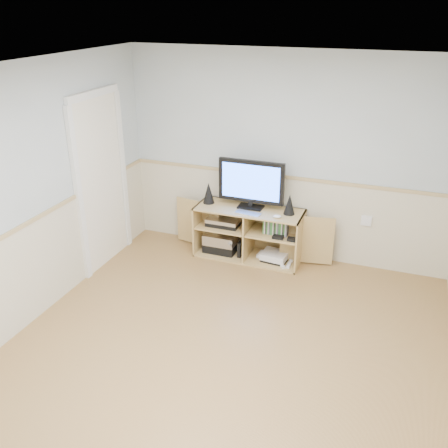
{
  "coord_description": "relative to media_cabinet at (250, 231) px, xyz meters",
  "views": [
    {
      "loc": [
        1.3,
        -3.38,
        2.98
      ],
      "look_at": [
        -0.41,
        1.2,
        0.77
      ],
      "focal_mm": 40.0,
      "sensor_mm": 36.0,
      "label": 1
    }
  ],
  "objects": [
    {
      "name": "room",
      "position": [
        0.31,
        -1.91,
        0.88
      ],
      "size": [
        4.04,
        4.54,
        2.54
      ],
      "color": "#A9864B",
      "rests_on": "ground"
    },
    {
      "name": "media_cabinet",
      "position": [
        0.0,
        0.0,
        0.0
      ],
      "size": [
        2.06,
        0.5,
        0.65
      ],
      "color": "tan",
      "rests_on": "floor"
    },
    {
      "name": "monitor",
      "position": [
        0.0,
        -0.01,
        0.64
      ],
      "size": [
        0.81,
        0.18,
        0.6
      ],
      "color": "black",
      "rests_on": "media_cabinet"
    },
    {
      "name": "speaker_left",
      "position": [
        -0.54,
        -0.04,
        0.45
      ],
      "size": [
        0.14,
        0.14,
        0.26
      ],
      "primitive_type": "cone",
      "color": "black",
      "rests_on": "media_cabinet"
    },
    {
      "name": "speaker_right",
      "position": [
        0.49,
        -0.04,
        0.44
      ],
      "size": [
        0.13,
        0.13,
        0.25
      ],
      "primitive_type": "cone",
      "color": "black",
      "rests_on": "media_cabinet"
    },
    {
      "name": "keyboard",
      "position": [
        0.03,
        -0.2,
        0.32
      ],
      "size": [
        0.33,
        0.17,
        0.01
      ],
      "primitive_type": "cube",
      "rotation": [
        0.0,
        0.0,
        -0.14
      ],
      "color": "silver",
      "rests_on": "media_cabinet"
    },
    {
      "name": "mouse",
      "position": [
        0.39,
        -0.2,
        0.34
      ],
      "size": [
        0.11,
        0.09,
        0.04
      ],
      "primitive_type": "ellipsoid",
      "rotation": [
        0.0,
        0.0,
        0.32
      ],
      "color": "white",
      "rests_on": "media_cabinet"
    },
    {
      "name": "av_components",
      "position": [
        -0.35,
        -0.06,
        -0.11
      ],
      "size": [
        0.5,
        0.3,
        0.47
      ],
      "color": "black",
      "rests_on": "media_cabinet"
    },
    {
      "name": "game_consoles",
      "position": [
        0.34,
        -0.07,
        -0.26
      ],
      "size": [
        0.46,
        0.3,
        0.11
      ],
      "color": "white",
      "rests_on": "media_cabinet"
    },
    {
      "name": "game_cases",
      "position": [
        0.35,
        -0.08,
        0.15
      ],
      "size": [
        0.3,
        0.14,
        0.19
      ],
      "primitive_type": "cube",
      "color": "#3F8C3F",
      "rests_on": "media_cabinet"
    },
    {
      "name": "wall_outlet",
      "position": [
        1.36,
        0.2,
        0.27
      ],
      "size": [
        0.12,
        0.03,
        0.12
      ],
      "primitive_type": "cube",
      "color": "white",
      "rests_on": "wall_back"
    }
  ]
}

